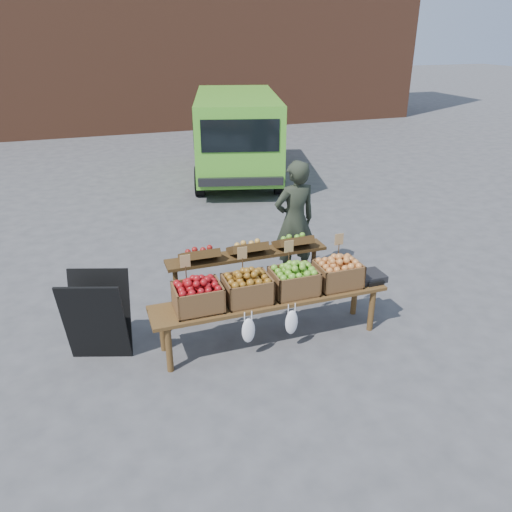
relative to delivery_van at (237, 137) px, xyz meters
name	(u,v)px	position (x,y,z in m)	size (l,w,h in m)	color
ground	(179,348)	(-2.74, -6.56, -0.97)	(80.00, 80.00, 0.00)	#4B4B4E
delivery_van	(237,137)	(0.00, 0.00, 0.00)	(1.99, 4.33, 1.94)	#57B42E
vendor	(295,221)	(-0.82, -5.33, -0.11)	(0.63, 0.41, 1.72)	#262C20
chalkboard_sign	(97,317)	(-3.56, -6.43, -0.48)	(0.65, 0.36, 0.98)	black
back_table	(248,274)	(-1.74, -6.03, -0.45)	(2.10, 0.44, 1.04)	#402A13
display_bench	(270,318)	(-1.71, -6.75, -0.69)	(2.70, 0.56, 0.57)	#523719
crate_golden_apples	(198,297)	(-2.53, -6.75, -0.26)	(0.50, 0.40, 0.28)	maroon
crate_russet_pears	(247,289)	(-1.98, -6.75, -0.26)	(0.50, 0.40, 0.28)	#9E6715
crate_red_apples	(294,281)	(-1.43, -6.75, -0.26)	(0.50, 0.40, 0.28)	#4A8418
crate_green_apples	(338,274)	(-0.88, -6.75, -0.26)	(0.50, 0.40, 0.28)	gold
weighing_scale	(369,276)	(-0.46, -6.75, -0.36)	(0.34, 0.30, 0.08)	black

